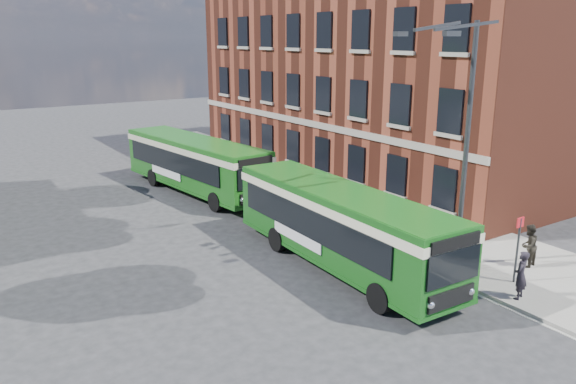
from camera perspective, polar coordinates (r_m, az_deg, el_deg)
ground at (r=20.42m, az=2.69°, el=-8.99°), size 120.00×120.00×0.00m
pavement at (r=30.37m, az=4.50°, el=-0.58°), size 6.00×48.00×0.15m
kerb_line at (r=28.69m, az=-0.33°, el=-1.65°), size 0.12×48.00×0.01m
brick_office at (r=36.81m, az=9.65°, el=12.96°), size 12.10×26.00×14.20m
street_lamp at (r=20.81m, az=17.06°, el=4.66°), size 2.96×2.38×9.00m
bus_stop_sign at (r=20.98m, az=22.31°, el=-5.06°), size 0.35×0.08×2.52m
bus_front at (r=21.03m, az=5.36°, el=-2.93°), size 2.85×11.14×3.02m
bus_rear at (r=31.66m, az=-9.44°, el=3.20°), size 3.88×11.56×3.02m
pedestrian_a at (r=19.94m, az=22.57°, el=-7.80°), size 0.70×0.57×1.65m
pedestrian_b at (r=22.76m, az=23.23°, el=-5.03°), size 0.88×0.73×1.64m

